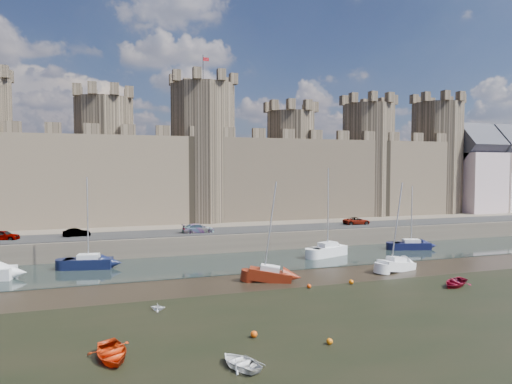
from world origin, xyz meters
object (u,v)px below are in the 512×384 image
(car_0, at_px, (4,235))
(car_3, at_px, (357,221))
(sailboat_5, at_px, (396,264))
(sailboat_3, at_px, (411,245))
(sailboat_2, at_px, (328,250))
(dinghy_0, at_px, (112,354))
(sailboat_4, at_px, (270,274))
(car_1, at_px, (77,233))
(car_2, at_px, (198,228))
(sailboat_1, at_px, (88,262))

(car_0, xyz_separation_m, car_3, (49.66, -0.04, -0.04))
(car_3, height_order, sailboat_5, sailboat_5)
(car_3, relative_size, sailboat_3, 0.48)
(car_3, bearing_deg, sailboat_2, 137.61)
(car_0, height_order, dinghy_0, car_0)
(sailboat_4, relative_size, dinghy_0, 2.83)
(car_1, xyz_separation_m, car_3, (41.23, -0.19, 0.03))
(car_1, relative_size, car_3, 0.79)
(car_2, xyz_separation_m, sailboat_3, (28.58, -8.33, -2.43))
(car_0, height_order, car_2, car_2)
(car_0, relative_size, car_3, 0.87)
(car_0, relative_size, sailboat_3, 0.42)
(sailboat_1, distance_m, sailboat_2, 29.20)
(car_2, distance_m, sailboat_5, 26.66)
(sailboat_1, xyz_separation_m, sailboat_5, (32.66, -11.58, -0.10))
(sailboat_2, xyz_separation_m, sailboat_4, (-11.48, -9.82, -0.14))
(sailboat_1, relative_size, sailboat_5, 1.05)
(car_2, height_order, sailboat_4, sailboat_4)
(car_3, relative_size, sailboat_4, 0.42)
(car_0, distance_m, sailboat_2, 40.71)
(sailboat_5, bearing_deg, car_2, 119.66)
(car_1, distance_m, sailboat_5, 39.97)
(car_2, height_order, sailboat_3, sailboat_3)
(car_3, bearing_deg, car_1, 92.38)
(car_1, distance_m, sailboat_4, 28.21)
(car_2, xyz_separation_m, sailboat_2, (15.16, -9.15, -2.26))
(car_2, relative_size, sailboat_5, 0.45)
(car_0, height_order, sailboat_2, sailboat_2)
(car_2, bearing_deg, sailboat_1, 118.37)
(sailboat_3, relative_size, dinghy_0, 2.48)
(sailboat_5, height_order, dinghy_0, sailboat_5)
(car_3, xyz_separation_m, dinghy_0, (-37.31, -35.04, -2.72))
(car_0, xyz_separation_m, sailboat_2, (39.29, -10.40, -2.25))
(car_0, bearing_deg, car_2, -75.36)
(sailboat_2, xyz_separation_m, dinghy_0, (-26.93, -24.68, -0.51))
(car_1, height_order, sailboat_5, sailboat_5)
(car_3, xyz_separation_m, sailboat_3, (3.05, -9.54, -2.38))
(car_3, relative_size, sailboat_1, 0.41)
(car_0, height_order, car_1, car_0)
(car_1, xyz_separation_m, sailboat_2, (30.86, -10.55, -2.17))
(car_1, relative_size, dinghy_0, 0.94)
(sailboat_1, bearing_deg, dinghy_0, -74.55)
(car_3, bearing_deg, car_0, 92.59)
(sailboat_3, xyz_separation_m, sailboat_4, (-24.90, -10.64, 0.03))
(car_1, bearing_deg, sailboat_1, -176.49)
(car_3, distance_m, sailboat_3, 10.29)
(car_3, bearing_deg, car_2, 95.36)
(sailboat_3, distance_m, sailboat_5, 14.46)
(car_0, bearing_deg, sailboat_2, -87.22)
(sailboat_4, bearing_deg, car_0, 166.40)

